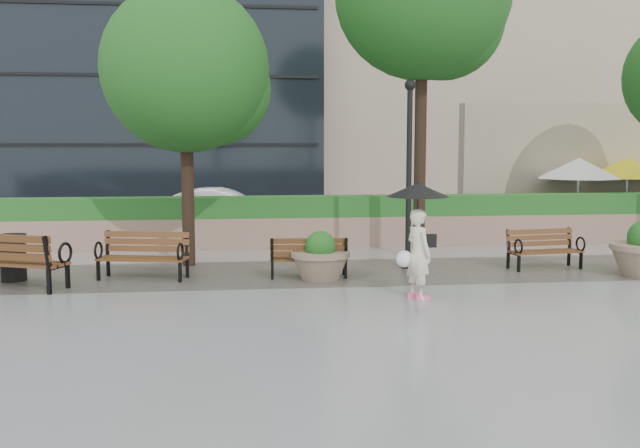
{
  "coord_description": "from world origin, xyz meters",
  "views": [
    {
      "loc": [
        -2.54,
        -11.88,
        2.75
      ],
      "look_at": [
        -0.85,
        2.57,
        1.1
      ],
      "focal_mm": 40.0,
      "sensor_mm": 36.0,
      "label": 1
    }
  ],
  "objects": [
    {
      "name": "cobble_strip",
      "position": [
        0.0,
        3.0,
        0.01
      ],
      "size": [
        28.0,
        3.2,
        0.01
      ],
      "primitive_type": "cube",
      "color": "#383330",
      "rests_on": "ground"
    },
    {
      "name": "planter_left",
      "position": [
        -0.89,
        2.2,
        0.39
      ],
      "size": [
        1.19,
        1.19,
        1.0
      ],
      "color": "#7F6B56",
      "rests_on": "ground"
    },
    {
      "name": "car_right",
      "position": [
        -3.03,
        10.63,
        0.67
      ],
      "size": [
        4.27,
        2.05,
        1.35
      ],
      "primitive_type": "imported",
      "rotation": [
        0.0,
        0.0,
        1.41
      ],
      "color": "silver",
      "rests_on": "ground"
    },
    {
      "name": "lamppost",
      "position": [
        1.19,
        3.32,
        1.81
      ],
      "size": [
        0.28,
        0.28,
        4.12
      ],
      "color": "black",
      "rests_on": "ground"
    },
    {
      "name": "ground",
      "position": [
        0.0,
        0.0,
        0.0
      ],
      "size": [
        100.0,
        100.0,
        0.0
      ],
      "primitive_type": "plane",
      "color": "gray",
      "rests_on": "ground"
    },
    {
      "name": "bench_2",
      "position": [
        -1.09,
        2.5,
        0.25
      ],
      "size": [
        1.61,
        0.72,
        0.84
      ],
      "rotation": [
        0.0,
        0.0,
        3.08
      ],
      "color": "brown",
      "rests_on": "ground"
    },
    {
      "name": "trash_bin",
      "position": [
        -7.0,
        2.79,
        0.45
      ],
      "size": [
        0.54,
        0.54,
        0.9
      ],
      "primitive_type": "cylinder",
      "color": "black",
      "rests_on": "ground"
    },
    {
      "name": "cafe_hedge",
      "position": [
        9.0,
        7.8,
        0.45
      ],
      "size": [
        8.0,
        0.5,
        0.9
      ],
      "primitive_type": "cube",
      "color": "#1F541C",
      "rests_on": "ground"
    },
    {
      "name": "asphalt_street",
      "position": [
        0.0,
        11.0,
        0.0
      ],
      "size": [
        40.0,
        7.0,
        0.0
      ],
      "primitive_type": "cube",
      "color": "black",
      "rests_on": "ground"
    },
    {
      "name": "patio_umb_white",
      "position": [
        7.72,
        8.58,
        1.99
      ],
      "size": [
        2.5,
        2.5,
        2.3
      ],
      "color": "black",
      "rests_on": "ground"
    },
    {
      "name": "pedestrian",
      "position": [
        0.63,
        0.3,
        1.25
      ],
      "size": [
        1.12,
        1.12,
        2.05
      ],
      "rotation": [
        0.0,
        0.0,
        1.95
      ],
      "color": "#EAE3C5",
      "rests_on": "ground"
    },
    {
      "name": "tree_0",
      "position": [
        -3.48,
        4.32,
        4.26
      ],
      "size": [
        3.73,
        3.68,
        6.22
      ],
      "color": "black",
      "rests_on": "ground"
    },
    {
      "name": "bench_1",
      "position": [
        -4.44,
        2.68,
        0.28
      ],
      "size": [
        1.88,
        1.08,
        0.95
      ],
      "rotation": [
        0.0,
        0.0,
        -0.22
      ],
      "color": "brown",
      "rests_on": "ground"
    },
    {
      "name": "hedge_wall",
      "position": [
        0.0,
        7.0,
        0.66
      ],
      "size": [
        24.0,
        0.8,
        1.35
      ],
      "color": "#8F6D5C",
      "rests_on": "ground"
    },
    {
      "name": "patio_umb_yellow_a",
      "position": [
        9.42,
        8.85,
        1.99
      ],
      "size": [
        2.5,
        2.5,
        2.3
      ],
      "color": "black",
      "rests_on": "ground"
    },
    {
      "name": "bench_0",
      "position": [
        -6.75,
        2.01,
        0.32
      ],
      "size": [
        2.14,
        1.49,
        1.07
      ],
      "rotation": [
        0.0,
        0.0,
        2.75
      ],
      "color": "brown",
      "rests_on": "ground"
    },
    {
      "name": "cafe_wall",
      "position": [
        9.5,
        10.0,
        2.0
      ],
      "size": [
        10.0,
        0.6,
        4.0
      ],
      "primitive_type": "cube",
      "color": "tan",
      "rests_on": "ground"
    },
    {
      "name": "bench_3",
      "position": [
        4.15,
        2.9,
        0.26
      ],
      "size": [
        1.68,
        0.86,
        0.86
      ],
      "rotation": [
        0.0,
        0.0,
        0.14
      ],
      "color": "brown",
      "rests_on": "ground"
    }
  ]
}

